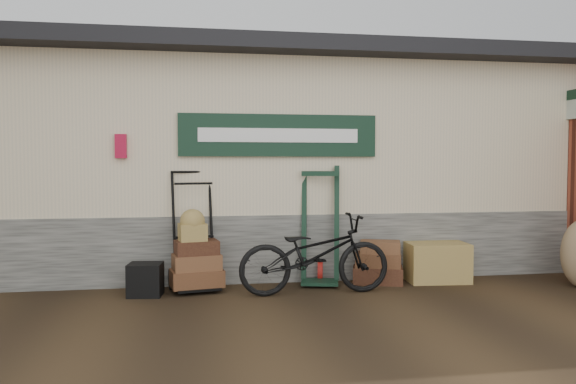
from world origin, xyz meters
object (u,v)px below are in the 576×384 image
object	(u,v)px
porter_trolley	(194,229)
wicker_hamper	(437,262)
black_trunk	(145,280)
green_barrow	(320,225)
suitcase_stack	(378,262)
bicycle	(315,250)

from	to	relation	value
porter_trolley	wicker_hamper	distance (m)	3.25
black_trunk	green_barrow	bearing A→B (deg)	8.43
green_barrow	black_trunk	bearing A→B (deg)	-157.59
porter_trolley	black_trunk	xyz separation A→B (m)	(-0.58, -0.28, -0.57)
black_trunk	suitcase_stack	bearing A→B (deg)	4.61
bicycle	black_trunk	bearing A→B (deg)	81.77
porter_trolley	wicker_hamper	size ratio (longest dim) A/B	1.91
wicker_hamper	black_trunk	xyz separation A→B (m)	(-3.79, -0.21, -0.06)
green_barrow	wicker_hamper	xyz separation A→B (m)	(1.58, -0.12, -0.51)
black_trunk	bicycle	xyz separation A→B (m)	(2.02, -0.23, 0.34)
green_barrow	bicycle	size ratio (longest dim) A/B	0.84
black_trunk	bicycle	size ratio (longest dim) A/B	0.21
suitcase_stack	bicycle	bearing A→B (deg)	-153.67
bicycle	suitcase_stack	bearing A→B (deg)	-65.31
suitcase_stack	black_trunk	bearing A→B (deg)	-175.39
porter_trolley	green_barrow	bearing A→B (deg)	-8.77
green_barrow	wicker_hamper	bearing A→B (deg)	9.81
green_barrow	wicker_hamper	distance (m)	1.66
porter_trolley	bicycle	size ratio (longest dim) A/B	0.82
suitcase_stack	wicker_hamper	size ratio (longest dim) A/B	0.81
black_trunk	bicycle	world-z (taller)	bicycle
suitcase_stack	bicycle	xyz separation A→B (m)	(-0.96, -0.47, 0.25)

